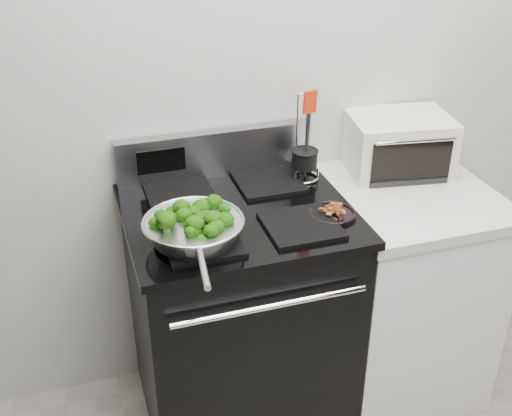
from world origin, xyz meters
name	(u,v)px	position (x,y,z in m)	size (l,w,h in m)	color
back_wall	(288,64)	(0.00, 1.75, 1.35)	(4.00, 0.02, 2.70)	silver
gas_range	(239,315)	(-0.30, 1.41, 0.49)	(0.79, 0.69, 1.13)	black
counter	(398,289)	(0.39, 1.41, 0.46)	(0.62, 0.68, 0.92)	white
skillet	(194,229)	(-0.49, 1.25, 1.00)	(0.33, 0.52, 0.07)	silver
broccoli_pile	(193,223)	(-0.49, 1.26, 1.02)	(0.26, 0.26, 0.09)	black
bacon_plate	(332,211)	(0.00, 1.28, 0.97)	(0.16, 0.16, 0.04)	black
utensil_holder	(304,163)	(0.01, 1.58, 1.01)	(0.12, 0.12, 0.36)	silver
toaster_oven	(398,144)	(0.42, 1.60, 1.03)	(0.43, 0.35, 0.23)	silver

